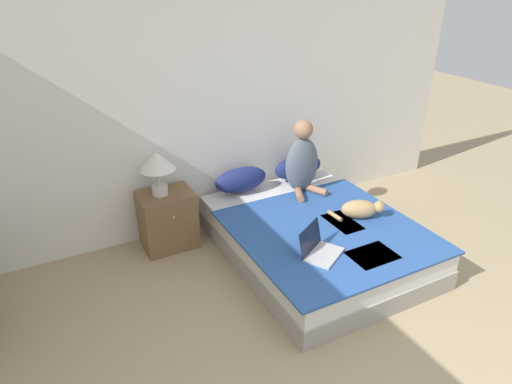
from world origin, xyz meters
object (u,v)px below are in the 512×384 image
at_px(nightstand, 168,220).
at_px(bed, 315,238).
at_px(laptop_open, 319,249).
at_px(cat_tabby, 361,209).
at_px(pillow_near, 241,180).
at_px(person_sitting, 302,161).
at_px(table_lamp, 157,164).
at_px(pillow_far, 298,167).

bearing_deg(nightstand, bed, -34.88).
xyz_separation_m(bed, laptop_open, (-0.28, -0.45, 0.24)).
xyz_separation_m(cat_tabby, laptop_open, (-0.67, -0.31, -0.04)).
relative_size(pillow_near, person_sitting, 0.75).
xyz_separation_m(laptop_open, nightstand, (-0.86, 1.25, -0.14)).
distance_m(pillow_near, table_lamp, 0.92).
relative_size(bed, pillow_near, 3.53).
bearing_deg(person_sitting, bed, -109.75).
xyz_separation_m(bed, pillow_near, (-0.34, 0.85, 0.32)).
height_order(nightstand, table_lamp, table_lamp).
height_order(pillow_near, pillow_far, same).
height_order(bed, laptop_open, laptop_open).
bearing_deg(cat_tabby, pillow_near, 153.31).
xyz_separation_m(cat_tabby, table_lamp, (-1.57, 0.94, 0.40)).
distance_m(laptop_open, table_lamp, 1.60).
bearing_deg(bed, cat_tabby, -19.63).
bearing_deg(bed, laptop_open, -122.37).
distance_m(bed, table_lamp, 1.58).
bearing_deg(laptop_open, nightstand, 93.91).
xyz_separation_m(pillow_near, pillow_far, (0.68, 0.00, 0.00)).
distance_m(person_sitting, cat_tabby, 0.78).
distance_m(cat_tabby, table_lamp, 1.87).
bearing_deg(pillow_near, table_lamp, -176.25).
height_order(cat_tabby, nightstand, nightstand).
distance_m(pillow_near, pillow_far, 0.68).
distance_m(pillow_near, laptop_open, 1.31).
height_order(person_sitting, laptop_open, person_sitting).
height_order(bed, person_sitting, person_sitting).
bearing_deg(bed, pillow_near, 111.76).
relative_size(pillow_far, nightstand, 1.00).
relative_size(bed, table_lamp, 4.78).
distance_m(person_sitting, nightstand, 1.43).
bearing_deg(table_lamp, bed, -33.94).
relative_size(bed, laptop_open, 4.74).
xyz_separation_m(person_sitting, table_lamp, (-1.40, 0.21, 0.17)).
height_order(person_sitting, nightstand, person_sitting).
xyz_separation_m(bed, table_lamp, (-1.19, 0.80, 0.68)).
relative_size(pillow_far, person_sitting, 0.75).
xyz_separation_m(pillow_near, laptop_open, (0.06, -1.30, -0.08)).
relative_size(pillow_near, pillow_far, 1.00).
height_order(person_sitting, table_lamp, person_sitting).
bearing_deg(bed, nightstand, 145.12).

